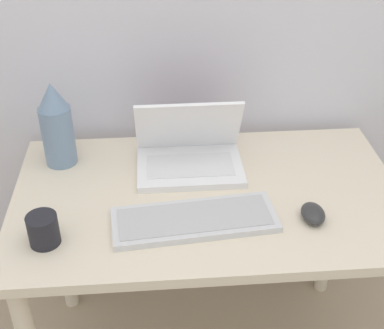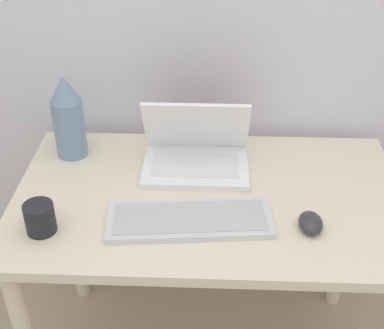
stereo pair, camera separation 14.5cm
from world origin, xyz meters
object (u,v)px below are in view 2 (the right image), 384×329
at_px(laptop, 195,152).
at_px(vase, 67,117).
at_px(mouse, 310,223).
at_px(keyboard, 189,219).
at_px(mug, 39,218).

height_order(laptop, vase, vase).
height_order(mouse, vase, vase).
distance_m(keyboard, mug, 0.38).
bearing_deg(vase, laptop, -7.84).
xyz_separation_m(keyboard, mug, (-0.38, -0.05, 0.03)).
relative_size(laptop, vase, 1.19).
xyz_separation_m(keyboard, mouse, (0.31, -0.01, 0.01)).
xyz_separation_m(laptop, keyboard, (-0.01, -0.27, -0.04)).
bearing_deg(laptop, mug, -140.69).
bearing_deg(vase, keyboard, -40.12).
relative_size(keyboard, mug, 5.40).
height_order(laptop, mug, laptop).
relative_size(mouse, vase, 0.33).
bearing_deg(mouse, keyboard, 178.00).
bearing_deg(mouse, laptop, 137.56).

